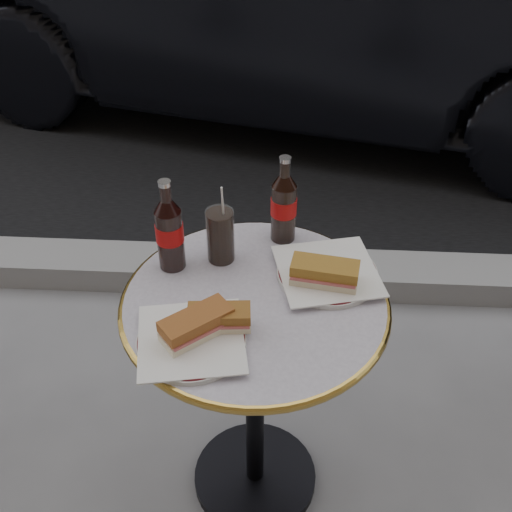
# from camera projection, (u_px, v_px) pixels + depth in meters

# --- Properties ---
(ground) EXTENTS (80.00, 80.00, 0.00)m
(ground) POSITION_uv_depth(u_px,v_px,m) (255.00, 479.00, 1.92)
(ground) COLOR slate
(ground) RESTS_ON ground
(curb) EXTENTS (40.00, 0.20, 0.12)m
(curb) POSITION_uv_depth(u_px,v_px,m) (268.00, 273.00, 2.59)
(curb) COLOR gray
(curb) RESTS_ON ground
(bistro_table) EXTENTS (0.62, 0.62, 0.73)m
(bistro_table) POSITION_uv_depth(u_px,v_px,m) (255.00, 401.00, 1.69)
(bistro_table) COLOR #BAB2C4
(bistro_table) RESTS_ON ground
(plate_left) EXTENTS (0.23, 0.23, 0.01)m
(plate_left) POSITION_uv_depth(u_px,v_px,m) (191.00, 342.00, 1.35)
(plate_left) COLOR silver
(plate_left) RESTS_ON bistro_table
(plate_right) EXTENTS (0.25, 0.25, 0.01)m
(plate_right) POSITION_uv_depth(u_px,v_px,m) (327.00, 273.00, 1.53)
(plate_right) COLOR silver
(plate_right) RESTS_ON bistro_table
(sandwich_left_a) EXTENTS (0.16, 0.15, 0.05)m
(sandwich_left_a) POSITION_uv_depth(u_px,v_px,m) (197.00, 326.00, 1.34)
(sandwich_left_a) COLOR brown
(sandwich_left_a) RESTS_ON plate_left
(sandwich_left_b) EXTENTS (0.14, 0.07, 0.05)m
(sandwich_left_b) POSITION_uv_depth(u_px,v_px,m) (219.00, 319.00, 1.36)
(sandwich_left_b) COLOR brown
(sandwich_left_b) RESTS_ON plate_left
(sandwich_right) EXTENTS (0.16, 0.10, 0.05)m
(sandwich_right) POSITION_uv_depth(u_px,v_px,m) (324.00, 274.00, 1.47)
(sandwich_right) COLOR olive
(sandwich_right) RESTS_ON plate_right
(cola_bottle_left) EXTENTS (0.07, 0.07, 0.24)m
(cola_bottle_left) POSITION_uv_depth(u_px,v_px,m) (169.00, 225.00, 1.48)
(cola_bottle_left) COLOR black
(cola_bottle_left) RESTS_ON bistro_table
(cola_bottle_right) EXTENTS (0.08, 0.08, 0.24)m
(cola_bottle_right) POSITION_uv_depth(u_px,v_px,m) (284.00, 199.00, 1.57)
(cola_bottle_right) COLOR black
(cola_bottle_right) RESTS_ON bistro_table
(cola_glass) EXTENTS (0.09, 0.09, 0.14)m
(cola_glass) POSITION_uv_depth(u_px,v_px,m) (220.00, 235.00, 1.54)
(cola_glass) COLOR black
(cola_glass) RESTS_ON bistro_table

